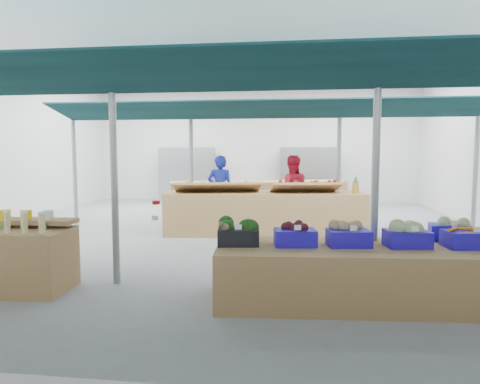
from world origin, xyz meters
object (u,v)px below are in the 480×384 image
at_px(bottle_shelf, 1,256).
at_px(fruit_counter, 264,213).
at_px(vendor_right, 292,191).
at_px(veg_counter, 364,274).
at_px(vendor_left, 220,190).

height_order(bottle_shelf, fruit_counter, bottle_shelf).
distance_m(fruit_counter, vendor_right, 1.32).
xyz_separation_m(veg_counter, vendor_left, (-2.71, 5.38, 0.54)).
relative_size(fruit_counter, vendor_left, 2.50).
xyz_separation_m(veg_counter, fruit_counter, (-1.51, 4.28, 0.13)).
bearing_deg(vendor_left, veg_counter, 111.19).
bearing_deg(fruit_counter, veg_counter, -76.11).
relative_size(veg_counter, vendor_right, 2.03).
relative_size(bottle_shelf, fruit_counter, 0.42).
height_order(veg_counter, vendor_left, vendor_left).
distance_m(veg_counter, fruit_counter, 4.54).
height_order(bottle_shelf, vendor_left, vendor_left).
bearing_deg(vendor_right, vendor_left, -5.53).
relative_size(veg_counter, fruit_counter, 0.81).
distance_m(fruit_counter, vendor_left, 1.68).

